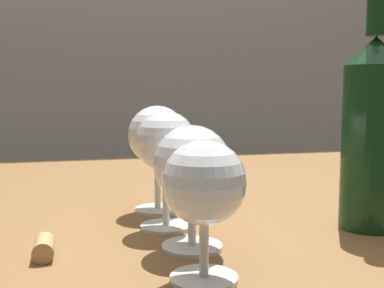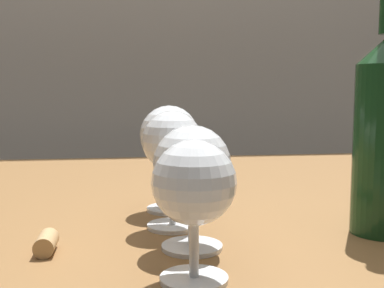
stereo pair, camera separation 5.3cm
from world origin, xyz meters
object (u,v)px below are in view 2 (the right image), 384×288
Objects in this scene: wine_glass_chardonnay at (172,145)px; wine_glass_white at (169,137)px; wine_glass_pinot at (192,167)px; wine_glass_merlot at (194,186)px; cork at (46,243)px.

wine_glass_white is (0.00, 0.09, 0.00)m from wine_glass_chardonnay.
wine_glass_pinot is 0.91× the size of wine_glass_white.
wine_glass_chardonnay is at bearing 99.46° from wine_glass_pinot.
wine_glass_chardonnay is 0.09m from wine_glass_white.
cork is at bearing 146.33° from wine_glass_merlot.
wine_glass_merlot is 3.14× the size of cork.
wine_glass_pinot is (0.01, 0.09, 0.00)m from wine_glass_merlot.
wine_glass_chardonnay is (-0.00, 0.17, 0.02)m from wine_glass_merlot.
wine_glass_white is (-0.00, 0.26, 0.02)m from wine_glass_merlot.
wine_glass_white is at bearing 87.63° from wine_glass_chardonnay.
cork is (-0.15, 0.10, -0.08)m from wine_glass_merlot.
wine_glass_white reaches higher than wine_glass_pinot.
wine_glass_white reaches higher than wine_glass_merlot.
wine_glass_merlot is at bearing -89.92° from wine_glass_white.
wine_glass_merlot is at bearing -96.30° from wine_glass_pinot.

